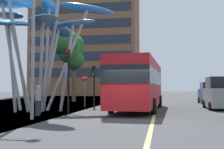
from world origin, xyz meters
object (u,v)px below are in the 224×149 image
object	(u,v)px
traffic_light_kerb_far	(94,77)
leaf_sculpture	(38,19)
pedestrian	(38,100)
red_bus	(139,82)
traffic_light_kerb_near	(68,67)
no_entry_sign	(85,85)
street_lamp	(39,15)
car_parked_far	(210,94)
car_parked_mid	(219,94)

from	to	relation	value
traffic_light_kerb_far	leaf_sculpture	bearing A→B (deg)	-130.01
leaf_sculpture	pedestrian	distance (m)	6.28
red_bus	traffic_light_kerb_far	xyz separation A→B (m)	(-3.63, 1.54, 0.43)
red_bus	traffic_light_kerb_far	size ratio (longest dim) A/B	3.42
traffic_light_kerb_near	no_entry_sign	bearing A→B (deg)	94.68
red_bus	street_lamp	xyz separation A→B (m)	(-4.43, -6.78, 3.26)
leaf_sculpture	no_entry_sign	xyz separation A→B (m)	(2.08, 4.53, -4.46)
traffic_light_kerb_far	traffic_light_kerb_near	bearing A→B (deg)	-96.41
leaf_sculpture	car_parked_far	distance (m)	18.12
red_bus	car_parked_far	world-z (taller)	red_bus
car_parked_mid	leaf_sculpture	bearing A→B (deg)	-162.74
car_parked_far	pedestrian	size ratio (longest dim) A/B	2.51
traffic_light_kerb_near	pedestrian	distance (m)	2.94
traffic_light_kerb_far	red_bus	bearing A→B (deg)	-23.03
red_bus	car_parked_mid	distance (m)	6.12
traffic_light_kerb_far	car_parked_far	world-z (taller)	traffic_light_kerb_far
traffic_light_kerb_near	car_parked_far	size ratio (longest dim) A/B	0.91
no_entry_sign	leaf_sculpture	bearing A→B (deg)	-114.63
red_bus	car_parked_far	distance (m)	11.31
red_bus	no_entry_sign	world-z (taller)	red_bus
leaf_sculpture	traffic_light_kerb_far	world-z (taller)	leaf_sculpture
traffic_light_kerb_near	no_entry_sign	distance (m)	5.67
traffic_light_kerb_far	street_lamp	distance (m)	8.83
street_lamp	no_entry_sign	bearing A→B (deg)	91.07
traffic_light_kerb_far	no_entry_sign	xyz separation A→B (m)	(-0.98, 0.89, -0.60)
red_bus	car_parked_mid	bearing A→B (deg)	17.06
no_entry_sign	car_parked_far	bearing A→B (deg)	31.84
leaf_sculpture	pedestrian	size ratio (longest dim) A/B	5.93
car_parked_mid	traffic_light_kerb_near	bearing A→B (deg)	-153.76
traffic_light_kerb_near	traffic_light_kerb_far	size ratio (longest dim) A/B	1.19
red_bus	street_lamp	bearing A→B (deg)	-123.16
street_lamp	red_bus	bearing A→B (deg)	56.84
car_parked_mid	street_lamp	distance (m)	13.96
car_parked_far	street_lamp	world-z (taller)	street_lamp
traffic_light_kerb_near	car_parked_far	xyz separation A→B (m)	(10.56, 12.39, -1.84)
pedestrian	traffic_light_kerb_far	bearing A→B (deg)	76.10
traffic_light_kerb_near	street_lamp	size ratio (longest dim) A/B	0.47
leaf_sculpture	car_parked_far	bearing A→B (deg)	40.98
leaf_sculpture	traffic_light_kerb_far	bearing A→B (deg)	49.99
traffic_light_kerb_near	pedestrian	xyz separation A→B (m)	(-1.10, -1.88, -1.97)
traffic_light_kerb_far	no_entry_sign	bearing A→B (deg)	137.71
pedestrian	no_entry_sign	xyz separation A→B (m)	(0.64, 7.43, 0.93)
car_parked_mid	no_entry_sign	size ratio (longest dim) A/B	1.61
pedestrian	no_entry_sign	world-z (taller)	no_entry_sign
traffic_light_kerb_near	pedestrian	world-z (taller)	traffic_light_kerb_near
car_parked_mid	street_lamp	xyz separation A→B (m)	(-10.22, -8.56, 4.14)
car_parked_far	no_entry_sign	bearing A→B (deg)	-148.16
street_lamp	car_parked_far	bearing A→B (deg)	55.97
pedestrian	no_entry_sign	bearing A→B (deg)	85.07
street_lamp	no_entry_sign	xyz separation A→B (m)	(-0.17, 9.22, -3.44)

